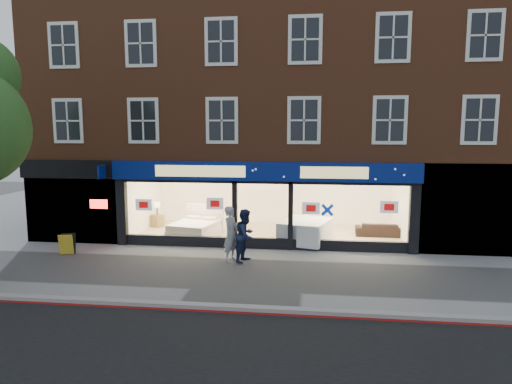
% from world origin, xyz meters
% --- Properties ---
extents(ground, '(120.00, 120.00, 0.00)m').
position_xyz_m(ground, '(0.00, 0.00, 0.00)').
color(ground, gray).
rests_on(ground, ground).
extents(kerb_line, '(60.00, 0.10, 0.01)m').
position_xyz_m(kerb_line, '(0.00, -3.10, 0.01)').
color(kerb_line, '#8C0A07').
rests_on(kerb_line, ground).
extents(kerb_stone, '(60.00, 0.25, 0.12)m').
position_xyz_m(kerb_stone, '(0.00, -2.90, 0.06)').
color(kerb_stone, gray).
rests_on(kerb_stone, ground).
extents(showroom_floor, '(11.00, 4.50, 0.10)m').
position_xyz_m(showroom_floor, '(0.00, 5.25, 0.05)').
color(showroom_floor, tan).
rests_on(showroom_floor, ground).
extents(building, '(19.00, 8.26, 10.30)m').
position_xyz_m(building, '(-0.02, 6.93, 6.67)').
color(building, brown).
rests_on(building, ground).
extents(display_bed, '(2.10, 2.39, 1.18)m').
position_xyz_m(display_bed, '(-2.93, 4.39, 0.43)').
color(display_bed, silver).
rests_on(display_bed, showroom_floor).
extents(bedside_table, '(0.60, 0.60, 0.55)m').
position_xyz_m(bedside_table, '(-5.10, 5.92, 0.38)').
color(bedside_table, brown).
rests_on(bedside_table, showroom_floor).
extents(mattress_stack, '(2.22, 2.52, 0.84)m').
position_xyz_m(mattress_stack, '(1.60, 4.00, 0.52)').
color(mattress_stack, silver).
rests_on(mattress_stack, showroom_floor).
extents(sofa, '(1.90, 0.78, 0.55)m').
position_xyz_m(sofa, '(4.60, 5.31, 0.37)').
color(sofa, black).
rests_on(sofa, showroom_floor).
extents(a_board, '(0.56, 0.44, 0.76)m').
position_xyz_m(a_board, '(-6.90, 1.40, 0.38)').
color(a_board, gold).
rests_on(a_board, ground).
extents(pedestrian_grey, '(0.66, 0.81, 1.90)m').
position_xyz_m(pedestrian_grey, '(-0.89, 1.32, 0.95)').
color(pedestrian_grey, '#95979B').
rests_on(pedestrian_grey, ground).
extents(pedestrian_blue, '(0.92, 1.05, 1.81)m').
position_xyz_m(pedestrian_blue, '(-0.39, 1.35, 0.90)').
color(pedestrian_blue, '#171F41').
rests_on(pedestrian_blue, ground).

